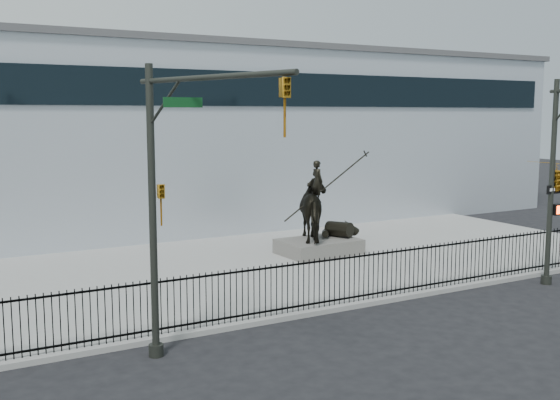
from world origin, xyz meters
TOP-DOWN VIEW (x-y plane):
  - ground at (0.00, 0.00)m, footprint 120.00×120.00m
  - plaza at (0.00, 7.00)m, footprint 30.00×12.00m
  - building at (0.00, 20.00)m, footprint 44.00×14.00m
  - picket_fence at (0.00, 1.25)m, footprint 22.10×0.10m
  - statue_plinth at (2.41, 7.65)m, footprint 3.23×2.28m
  - equestrian_statue at (2.47, 7.65)m, footprint 4.03×2.57m
  - traffic_signal_left at (-6.75, -0.62)m, footprint 1.52×4.84m

SIDE VIEW (x-z plane):
  - ground at x=0.00m, z-range 0.00..0.00m
  - plaza at x=0.00m, z-range 0.00..0.15m
  - statue_plinth at x=2.41m, z-range 0.15..0.74m
  - picket_fence at x=0.00m, z-range 0.15..1.65m
  - equestrian_statue at x=2.47m, z-range 0.27..3.68m
  - traffic_signal_left at x=-6.75m, z-range 0.53..7.53m
  - building at x=0.00m, z-range 0.00..9.00m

